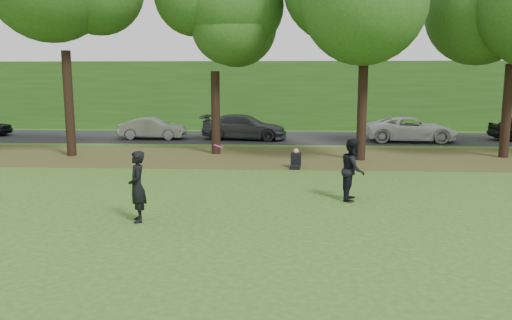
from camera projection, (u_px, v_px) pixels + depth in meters
The scene contains 9 objects.
ground at pixel (264, 246), 11.38m from camera, with size 120.00×120.00×0.00m, color #285319.
leaf_litter at pixel (275, 157), 24.18m from camera, with size 60.00×7.00×0.01m, color #4F351C.
street at pixel (277, 137), 32.06m from camera, with size 70.00×7.00×0.02m, color black.
far_hedge at pixel (279, 95), 37.57m from camera, with size 70.00×3.00×5.00m, color #265017.
player_left at pixel (137, 187), 13.15m from camera, with size 0.69×0.45×1.90m, color black.
player_right at pixel (353, 169), 15.50m from camera, with size 0.94×0.73×1.94m, color black.
parked_cars at pixel (297, 128), 30.76m from camera, with size 39.15×3.74×1.53m.
frisbee at pixel (219, 146), 13.57m from camera, with size 0.28×0.28×0.13m.
seated_person at pixel (296, 161), 21.13m from camera, with size 0.50×0.77×0.83m.
Camera 1 is at (0.46, -10.90, 3.78)m, focal length 35.00 mm.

